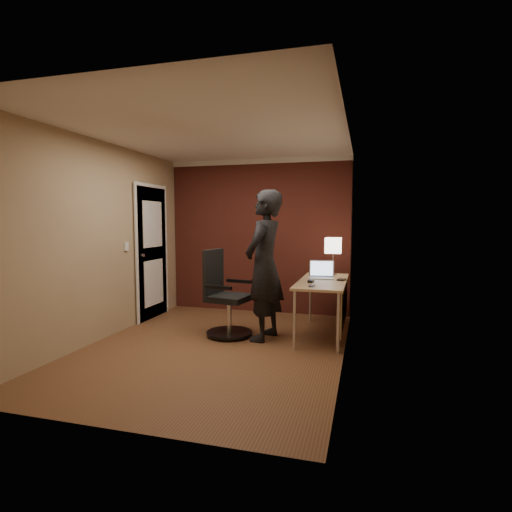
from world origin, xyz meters
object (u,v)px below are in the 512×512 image
object	(u,v)px
laptop	(322,273)
phone	(312,286)
desk	(328,290)
wallet	(341,280)
office_chair	(225,299)
desk_lamp	(333,246)
mouse	(311,281)
person	(264,265)

from	to	relation	value
laptop	phone	bearing A→B (deg)	-92.68
desk	wallet	size ratio (longest dim) A/B	13.64
desk	office_chair	bearing A→B (deg)	-164.80
desk_lamp	laptop	world-z (taller)	desk_lamp
desk	mouse	bearing A→B (deg)	-129.65
phone	mouse	bearing A→B (deg)	101.63
office_chair	person	distance (m)	0.71
phone	desk	bearing A→B (deg)	76.82
office_chair	person	xyz separation A→B (m)	(0.54, -0.01, 0.46)
desk	desk_lamp	bearing A→B (deg)	88.71
desk	desk_lamp	world-z (taller)	desk_lamp
mouse	person	size ratio (longest dim) A/B	0.05
desk_lamp	laptop	distance (m)	0.50
mouse	wallet	world-z (taller)	mouse
laptop	wallet	size ratio (longest dim) A/B	3.20
desk	office_chair	xyz separation A→B (m)	(-1.31, -0.35, -0.11)
laptop	wallet	distance (m)	0.33
desk_lamp	office_chair	size ratio (longest dim) A/B	0.48
wallet	office_chair	world-z (taller)	office_chair
desk_lamp	mouse	world-z (taller)	desk_lamp
phone	person	xyz separation A→B (m)	(-0.62, 0.17, 0.21)
person	desk_lamp	bearing A→B (deg)	148.66
wallet	office_chair	xyz separation A→B (m)	(-1.47, -0.39, -0.25)
desk	wallet	xyz separation A→B (m)	(0.16, 0.04, 0.14)
desk_lamp	office_chair	world-z (taller)	desk_lamp
desk_lamp	office_chair	bearing A→B (deg)	-145.99
phone	office_chair	distance (m)	1.20
phone	wallet	size ratio (longest dim) A/B	1.05
desk_lamp	wallet	world-z (taller)	desk_lamp
desk	person	world-z (taller)	person
laptop	wallet	bearing A→B (deg)	-31.64
desk	wallet	world-z (taller)	wallet
wallet	person	xyz separation A→B (m)	(-0.93, -0.40, 0.20)
office_chair	phone	bearing A→B (deg)	-8.88
person	laptop	bearing A→B (deg)	140.57
wallet	person	distance (m)	1.03
wallet	person	size ratio (longest dim) A/B	0.06
laptop	office_chair	distance (m)	1.35
laptop	wallet	world-z (taller)	laptop
person	mouse	bearing A→B (deg)	112.25
desk_lamp	person	bearing A→B (deg)	-130.84
laptop	mouse	xyz separation A→B (m)	(-0.08, -0.44, -0.05)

